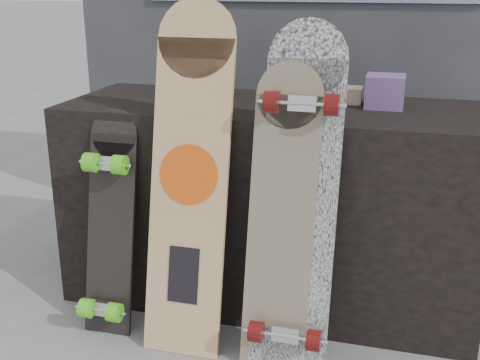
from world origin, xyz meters
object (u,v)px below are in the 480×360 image
(vendor_table, at_px, (271,203))
(longboard_cascadia, at_px, (298,193))
(longboard_celtic, at_px, (282,209))
(skateboard_dark, at_px, (109,223))
(longboard_geisha, at_px, (190,169))

(vendor_table, distance_m, longboard_cascadia, 0.47)
(vendor_table, distance_m, longboard_celtic, 0.44)
(longboard_celtic, bearing_deg, skateboard_dark, 179.58)
(longboard_cascadia, distance_m, skateboard_dark, 0.71)
(vendor_table, distance_m, longboard_geisha, 0.48)
(longboard_geisha, distance_m, longboard_cascadia, 0.38)
(longboard_geisha, relative_size, longboard_celtic, 1.19)
(longboard_geisha, bearing_deg, longboard_celtic, -5.09)
(longboard_geisha, bearing_deg, longboard_cascadia, -3.12)
(longboard_celtic, distance_m, skateboard_dark, 0.65)
(longboard_cascadia, relative_size, skateboard_dark, 1.40)
(vendor_table, height_order, longboard_celtic, longboard_celtic)
(longboard_cascadia, bearing_deg, longboard_celtic, -169.65)
(longboard_celtic, distance_m, longboard_cascadia, 0.07)
(longboard_geisha, distance_m, skateboard_dark, 0.38)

